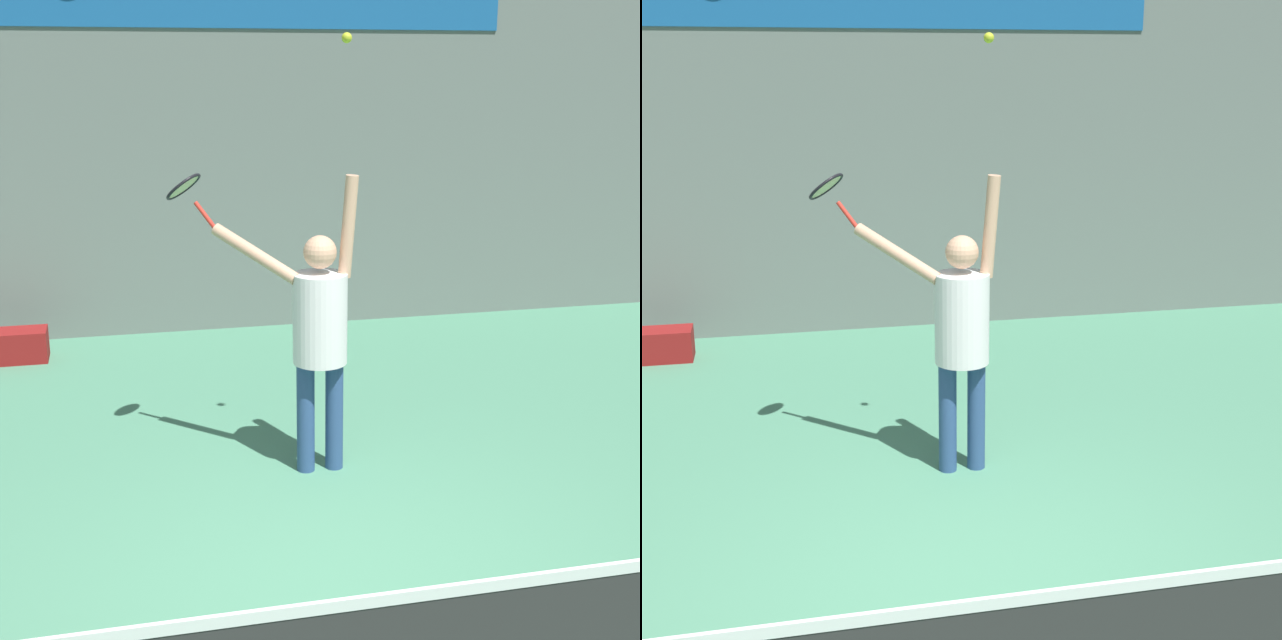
{
  "view_description": "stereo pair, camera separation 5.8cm",
  "coord_description": "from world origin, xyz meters",
  "views": [
    {
      "loc": [
        -1.06,
        -3.98,
        2.85
      ],
      "look_at": [
        0.28,
        1.89,
        1.14
      ],
      "focal_mm": 50.0,
      "sensor_mm": 36.0,
      "label": 1
    },
    {
      "loc": [
        -1.0,
        -3.99,
        2.85
      ],
      "look_at": [
        0.28,
        1.89,
        1.14
      ],
      "focal_mm": 50.0,
      "sensor_mm": 36.0,
      "label": 2
    }
  ],
  "objects": [
    {
      "name": "tennis_racket",
      "position": [
        -0.58,
        2.41,
        2.01
      ],
      "size": [
        0.4,
        0.38,
        0.4
      ],
      "color": "red"
    },
    {
      "name": "ground_plane",
      "position": [
        0.0,
        0.0,
        0.0
      ],
      "size": [
        18.0,
        18.0,
        0.0
      ],
      "primitive_type": "plane",
      "color": "#4C8C6B"
    },
    {
      "name": "equipment_bag",
      "position": [
        -2.22,
        5.01,
        0.16
      ],
      "size": [
        0.78,
        0.36,
        0.32
      ],
      "color": "maroon",
      "rests_on": "ground_plane"
    },
    {
      "name": "back_wall",
      "position": [
        0.0,
        5.75,
        2.5
      ],
      "size": [
        18.0,
        0.1,
        5.0
      ],
      "color": "slate",
      "rests_on": "ground_plane"
    },
    {
      "name": "tennis_player",
      "position": [
        0.27,
        1.89,
        1.09
      ],
      "size": [
        0.99,
        0.65,
        2.15
      ],
      "color": "#2D4C7F",
      "rests_on": "ground_plane"
    },
    {
      "name": "tennis_ball",
      "position": [
        0.45,
        1.87,
        3.03
      ],
      "size": [
        0.07,
        0.07,
        0.07
      ],
      "color": "#CCDB2D"
    }
  ]
}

